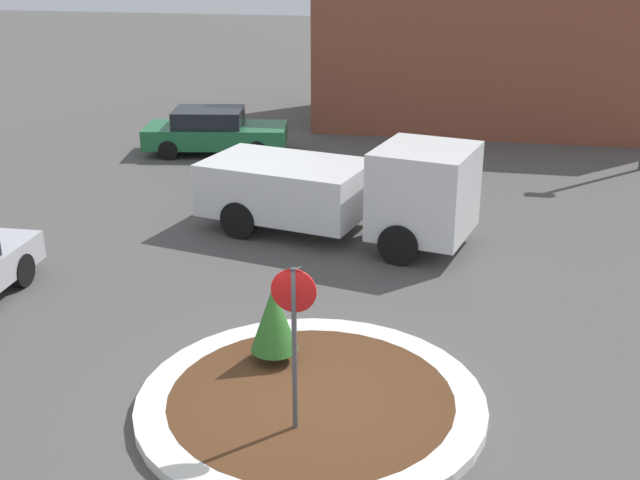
% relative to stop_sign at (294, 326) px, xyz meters
% --- Properties ---
extents(ground_plane, '(120.00, 120.00, 0.00)m').
position_rel_stop_sign_xyz_m(ground_plane, '(0.05, 0.81, -1.72)').
color(ground_plane, '#514F4C').
extents(traffic_island, '(5.13, 5.13, 0.18)m').
position_rel_stop_sign_xyz_m(traffic_island, '(0.05, 0.81, -1.63)').
color(traffic_island, silver).
rests_on(traffic_island, ground_plane).
extents(stop_sign, '(0.60, 0.07, 2.55)m').
position_rel_stop_sign_xyz_m(stop_sign, '(0.00, 0.00, 0.00)').
color(stop_sign, '#4C4C51').
rests_on(stop_sign, ground_plane).
extents(island_shrub, '(0.75, 0.75, 1.29)m').
position_rel_stop_sign_xyz_m(island_shrub, '(-0.73, 1.75, -0.80)').
color(island_shrub, brown).
rests_on(island_shrub, traffic_island).
extents(utility_truck, '(6.52, 3.57, 2.29)m').
position_rel_stop_sign_xyz_m(utility_truck, '(-0.66, 7.94, -0.59)').
color(utility_truck, silver).
rests_on(utility_truck, ground_plane).
extents(storefront_building, '(12.32, 6.07, 6.33)m').
position_rel_stop_sign_xyz_m(storefront_building, '(2.66, 20.87, 1.45)').
color(storefront_building, brown).
rests_on(storefront_building, ground_plane).
extents(parked_sedan_green, '(4.68, 2.60, 1.41)m').
position_rel_stop_sign_xyz_m(parked_sedan_green, '(-5.95, 14.64, -1.02)').
color(parked_sedan_green, '#1E6638').
rests_on(parked_sedan_green, ground_plane).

